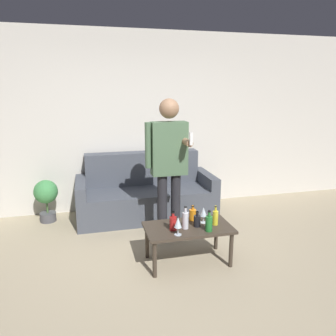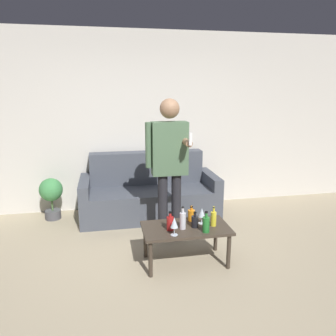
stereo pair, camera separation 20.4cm
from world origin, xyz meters
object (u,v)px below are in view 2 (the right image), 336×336
couch (149,194)px  bottle_orange (195,221)px  coffee_table (186,231)px  person_standing_front (169,159)px

couch → bottle_orange: size_ratio=11.79×
couch → bottle_orange: 1.54m
coffee_table → bottle_orange: bearing=-13.8°
couch → bottle_orange: bearing=-79.3°
couch → bottle_orange: couch is taller
bottle_orange → person_standing_front: size_ratio=0.10×
coffee_table → bottle_orange: size_ratio=5.49×
coffee_table → person_standing_front: (-0.06, 0.60, 0.67)m
bottle_orange → person_standing_front: (-0.15, 0.63, 0.55)m
bottle_orange → coffee_table: bearing=166.2°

